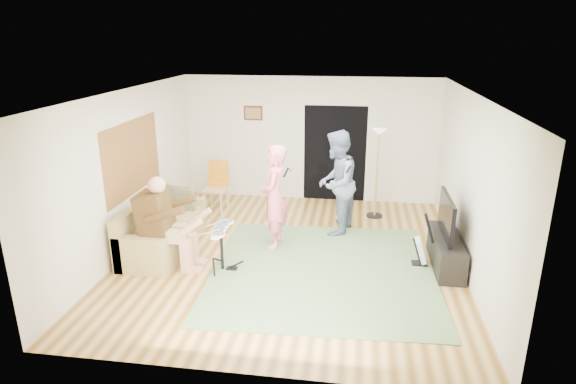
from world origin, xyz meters
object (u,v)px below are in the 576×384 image
object	(u,v)px
sofa	(160,232)
drum_kit	(222,251)
torchiere_lamp	(378,158)
tv_cabinet	(446,251)
television	(447,216)
guitarist	(336,183)
singer	(274,197)
guitar_spare	(421,250)
dining_chair	(217,193)

from	to	relation	value
sofa	drum_kit	world-z (taller)	sofa
torchiere_lamp	tv_cabinet	xyz separation A→B (m)	(1.06, -2.06, -0.98)
sofa	television	distance (m)	4.78
guitarist	tv_cabinet	distance (m)	2.26
guitarist	television	xyz separation A→B (m)	(1.77, -1.13, -0.11)
tv_cabinet	television	xyz separation A→B (m)	(-0.05, 0.00, 0.60)
singer	tv_cabinet	distance (m)	2.93
guitar_spare	television	bearing A→B (deg)	4.02
guitar_spare	tv_cabinet	distance (m)	0.39
guitar_spare	television	distance (m)	0.69
guitar_spare	dining_chair	xyz separation A→B (m)	(-3.96, 1.99, 0.11)
singer	sofa	bearing A→B (deg)	-81.46
singer	guitarist	world-z (taller)	guitarist
guitarist	television	world-z (taller)	guitarist
sofa	guitarist	xyz separation A→B (m)	(2.97, 1.12, 0.68)
drum_kit	guitar_spare	size ratio (longest dim) A/B	0.84
drum_kit	dining_chair	xyz separation A→B (m)	(-0.85, 2.60, 0.04)
singer	tv_cabinet	size ratio (longest dim) A/B	1.29
guitarist	torchiere_lamp	bearing A→B (deg)	153.00
guitarist	dining_chair	world-z (taller)	guitarist
singer	torchiere_lamp	distance (m)	2.47
singer	guitar_spare	size ratio (longest dim) A/B	2.03
television	tv_cabinet	bearing A→B (deg)	0.00
dining_chair	tv_cabinet	xyz separation A→B (m)	(4.35, -1.96, -0.11)
drum_kit	singer	size ratio (longest dim) A/B	0.41
drum_kit	guitar_spare	world-z (taller)	guitar_spare
guitar_spare	torchiere_lamp	bearing A→B (deg)	107.88
sofa	drum_kit	distance (m)	1.45
singer	dining_chair	size ratio (longest dim) A/B	1.76
dining_chair	tv_cabinet	world-z (taller)	dining_chair
torchiere_lamp	singer	bearing A→B (deg)	-136.35
sofa	guitarist	distance (m)	3.25
guitarist	guitar_spare	bearing A→B (deg)	63.42
guitar_spare	television	size ratio (longest dim) A/B	0.80
guitarist	dining_chair	distance (m)	2.72
torchiere_lamp	tv_cabinet	size ratio (longest dim) A/B	1.28
sofa	tv_cabinet	size ratio (longest dim) A/B	1.50
television	torchiere_lamp	bearing A→B (deg)	116.15
torchiere_lamp	television	size ratio (longest dim) A/B	1.63
guitarist	singer	bearing A→B (deg)	-40.85
singer	television	world-z (taller)	singer
dining_chair	tv_cabinet	distance (m)	4.77
guitarist	tv_cabinet	bearing A→B (deg)	70.46
guitar_spare	torchiere_lamp	world-z (taller)	torchiere_lamp
guitarist	dining_chair	size ratio (longest dim) A/B	1.88
drum_kit	torchiere_lamp	xyz separation A→B (m)	(2.44, 2.70, 0.91)
sofa	singer	size ratio (longest dim) A/B	1.17
sofa	dining_chair	bearing A→B (deg)	77.10
singer	guitar_spare	distance (m)	2.56
guitar_spare	sofa	bearing A→B (deg)	179.57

